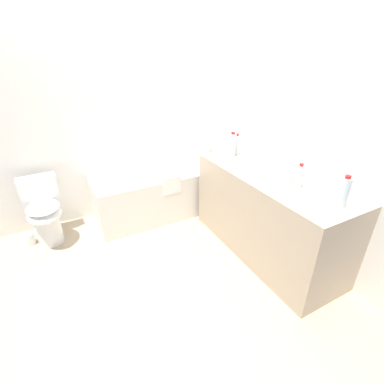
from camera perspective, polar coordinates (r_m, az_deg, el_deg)
The scene contains 17 objects.
ground_plane at distance 2.77m, azimuth -8.00°, elevation -14.59°, with size 3.79×3.79×0.00m, color tan.
wall_back_tiled at distance 3.35m, azimuth -17.42°, elevation 16.04°, with size 3.19×0.10×2.51m, color white.
wall_right_mirror at distance 2.93m, azimuth 18.51°, elevation 14.45°, with size 0.10×2.81×2.51m, color white.
bathtub at distance 3.43m, azimuth -6.06°, elevation 0.36°, with size 1.63×0.66×1.17m.
toilet at distance 3.23m, azimuth -28.09°, elevation -3.70°, with size 0.37×0.51×0.70m.
vanity_counter at distance 2.79m, azimuth 15.18°, elevation -4.48°, with size 0.61×1.60×0.83m, color tan.
sink_basin at distance 2.53m, azimuth 17.19°, elevation 3.38°, with size 0.29×0.29×0.07m, color white.
sink_faucet at distance 2.65m, azimuth 19.85°, elevation 3.93°, with size 0.13×0.15×0.06m.
water_bottle_0 at distance 2.40m, azimuth 21.22°, elevation 2.99°, with size 0.06×0.06×0.21m.
water_bottle_1 at distance 3.03m, azimuth 9.16°, elevation 9.57°, with size 0.06×0.06×0.23m.
water_bottle_2 at distance 2.19m, azimuth 28.75°, elevation -0.20°, with size 0.07×0.07×0.25m.
water_bottle_3 at distance 2.96m, azimuth 8.30°, elevation 9.53°, with size 0.07×0.07×0.26m.
drinking_glass_0 at distance 2.85m, azimuth 10.69°, elevation 6.88°, with size 0.07×0.07×0.08m, color white.
drinking_glass_1 at distance 2.34m, azimuth 23.89°, elevation 0.42°, with size 0.07×0.07×0.08m, color white.
drinking_glass_2 at distance 2.72m, azimuth 13.91°, elevation 5.64°, with size 0.06×0.06×0.09m, color white.
soap_dish at distance 2.26m, azimuth 25.06°, elevation -1.65°, with size 0.09×0.06×0.02m, color white.
toilet_paper_roll at distance 3.42m, azimuth -30.55°, elevation -8.35°, with size 0.11×0.11×0.13m, color white.
Camera 1 is at (-0.63, -1.98, 1.83)m, focal length 25.93 mm.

